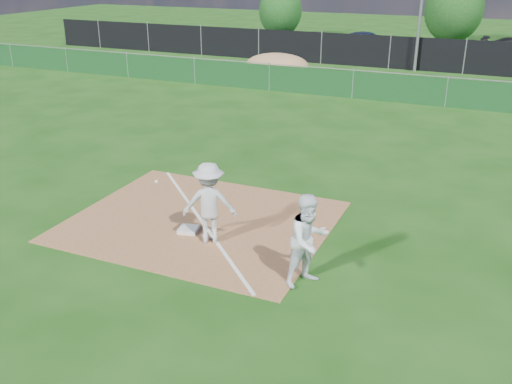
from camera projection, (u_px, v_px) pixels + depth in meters
ground at (317, 126)px, 21.25m from camera, size 90.00×90.00×0.00m
infield_dirt at (201, 221)px, 13.63m from camera, size 6.00×5.00×0.02m
foul_line at (201, 220)px, 13.62m from camera, size 5.01×5.01×0.01m
green_fence at (353, 85)px, 25.26m from camera, size 44.00×0.05×1.20m
dirt_mound at (277, 65)px, 30.07m from camera, size 3.38×2.60×1.17m
black_fence at (390, 52)px, 31.91m from camera, size 46.00×0.04×1.80m
parking_lot at (404, 55)px, 36.49m from camera, size 46.00×9.00×0.01m
first_base at (188, 229)px, 13.08m from camera, size 0.51×0.51×0.09m
play_at_first at (209, 203)px, 12.32m from camera, size 2.02×1.08×1.83m
runner at (309, 240)px, 10.72m from camera, size 1.07×1.13×1.85m
car_left at (313, 42)px, 37.30m from camera, size 4.27×2.97×1.35m
car_mid at (365, 45)px, 35.96m from camera, size 4.50×2.38×1.41m
tree_left at (280, 11)px, 43.60m from camera, size 3.29×3.29×3.90m
tree_mid at (454, 9)px, 39.87m from camera, size 4.02×4.02×4.77m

